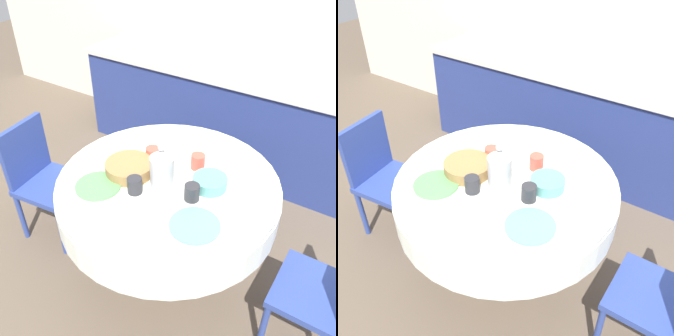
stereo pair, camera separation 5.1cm
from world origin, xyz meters
TOP-DOWN VIEW (x-y plane):
  - ground_plane at (0.00, 0.00)m, footprint 12.00×12.00m
  - wall_back at (0.00, 1.75)m, footprint 7.00×0.05m
  - kitchen_counter at (0.00, 1.41)m, footprint 3.24×0.64m
  - dining_table at (0.00, 0.00)m, footprint 1.24×1.24m
  - chair_left at (0.96, 0.00)m, footprint 0.40×0.40m
  - chair_right at (-0.95, -0.12)m, footprint 0.45×0.45m
  - plate_near_left at (-0.28, -0.26)m, footprint 0.25×0.25m
  - cup_near_left at (-0.09, -0.18)m, footprint 0.08×0.08m
  - plate_near_right at (0.30, -0.23)m, footprint 0.25×0.25m
  - cup_near_right at (0.19, -0.07)m, footprint 0.08×0.08m
  - plate_far_left at (-0.26, 0.27)m, footprint 0.25×0.25m
  - cup_far_left at (-0.17, 0.10)m, footprint 0.08×0.08m
  - plate_far_right at (0.24, 0.29)m, footprint 0.25×0.25m
  - cup_far_right at (0.08, 0.18)m, footprint 0.08×0.08m
  - coffee_carafe at (0.00, -0.06)m, footprint 0.13×0.13m
  - bread_basket at (-0.22, -0.06)m, footprint 0.27×0.27m
  - fruit_bowl at (0.22, 0.07)m, footprint 0.19×0.19m

SIDE VIEW (x-z plane):
  - ground_plane at x=0.00m, z-range 0.00..0.00m
  - kitchen_counter at x=0.00m, z-range 0.00..0.88m
  - chair_left at x=0.96m, z-range 0.05..0.89m
  - chair_right at x=-0.95m, z-range 0.05..0.89m
  - dining_table at x=0.00m, z-range 0.25..1.02m
  - plate_near_left at x=-0.28m, z-range 0.76..0.78m
  - plate_near_right at x=0.30m, z-range 0.76..0.78m
  - plate_far_left at x=-0.26m, z-range 0.76..0.78m
  - plate_far_right at x=0.24m, z-range 0.76..0.78m
  - fruit_bowl at x=0.22m, z-range 0.76..0.83m
  - bread_basket at x=-0.22m, z-range 0.76..0.83m
  - cup_near_left at x=-0.09m, z-range 0.76..0.85m
  - cup_near_right at x=0.19m, z-range 0.76..0.85m
  - cup_far_left at x=-0.17m, z-range 0.76..0.85m
  - cup_far_right at x=0.08m, z-range 0.76..0.85m
  - coffee_carafe at x=0.00m, z-range 0.74..1.00m
  - wall_back at x=0.00m, z-range 0.00..2.60m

